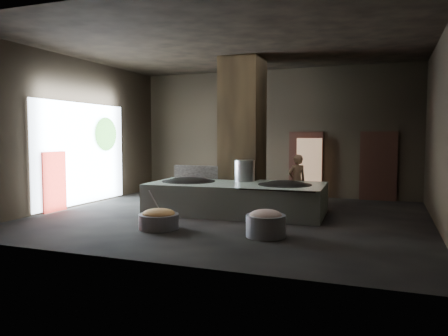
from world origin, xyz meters
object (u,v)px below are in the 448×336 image
at_px(hearth_platform, 237,198).
at_px(veg_basin, 159,221).
at_px(wok_right, 285,188).
at_px(cook, 297,181).
at_px(meat_basin, 266,226).
at_px(wok_left, 189,184).
at_px(stock_pot, 244,171).

bearing_deg(hearth_platform, veg_basin, -113.69).
height_order(wok_right, cook, cook).
bearing_deg(wok_right, veg_basin, -131.45).
bearing_deg(meat_basin, veg_basin, -177.93).
bearing_deg(cook, wok_left, -10.52).
bearing_deg(wok_left, meat_basin, -39.68).
distance_m(hearth_platform, meat_basin, 2.95).
relative_size(wok_left, meat_basin, 1.78).
distance_m(veg_basin, meat_basin, 2.53).
bearing_deg(veg_basin, wok_right, 48.55).
xyz_separation_m(veg_basin, meat_basin, (2.53, 0.09, 0.06)).
height_order(cook, meat_basin, cook).
xyz_separation_m(wok_left, meat_basin, (2.98, -2.47, -0.52)).
relative_size(cook, meat_basin, 1.88).
height_order(hearth_platform, meat_basin, hearth_platform).
bearing_deg(stock_pot, wok_right, -21.04).
distance_m(wok_right, veg_basin, 3.60).
bearing_deg(cook, wok_right, 49.14).
height_order(wok_left, stock_pot, stock_pot).
height_order(wok_left, meat_basin, wok_left).
bearing_deg(veg_basin, cook, 60.07).
height_order(wok_right, veg_basin, wok_right).
relative_size(wok_right, stock_pot, 2.25).
relative_size(wok_right, cook, 0.89).
bearing_deg(stock_pot, hearth_platform, -95.19).
bearing_deg(stock_pot, wok_left, -158.20).
xyz_separation_m(hearth_platform, wok_right, (1.35, 0.05, 0.33)).
distance_m(wok_right, meat_basin, 2.63).
relative_size(stock_pot, meat_basin, 0.74).
bearing_deg(stock_pot, veg_basin, -108.37).
height_order(hearth_platform, wok_left, wok_left).
xyz_separation_m(hearth_platform, meat_basin, (1.53, -2.52, -0.18)).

